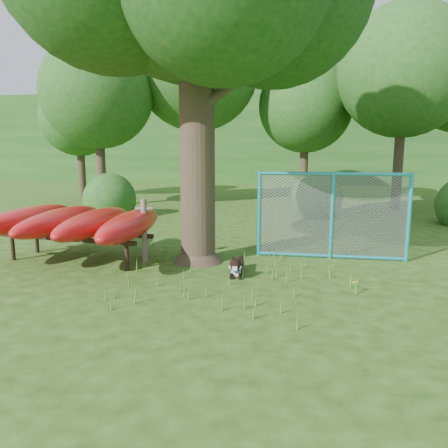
# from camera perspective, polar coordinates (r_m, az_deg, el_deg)

# --- Properties ---
(ground) EXTENTS (80.00, 80.00, 0.00)m
(ground) POSITION_cam_1_polar(r_m,az_deg,el_deg) (7.06, -3.46, -9.65)
(ground) COLOR #21430D
(ground) RESTS_ON ground
(wooden_post) EXTENTS (0.36, 0.15, 1.32)m
(wooden_post) POSITION_cam_1_polar(r_m,az_deg,el_deg) (9.20, -10.37, -0.63)
(wooden_post) COLOR #635A4A
(wooden_post) RESTS_ON ground
(kayak_rack) EXTENTS (3.39, 3.44, 1.09)m
(kayak_rack) POSITION_cam_1_polar(r_m,az_deg,el_deg) (9.62, -18.69, 0.25)
(kayak_rack) COLOR black
(kayak_rack) RESTS_ON ground
(husky_dog) EXTENTS (0.29, 0.97, 0.43)m
(husky_dog) POSITION_cam_1_polar(r_m,az_deg,el_deg) (8.27, 1.66, -5.58)
(husky_dog) COLOR black
(husky_dog) RESTS_ON ground
(fence_section) EXTENTS (3.19, 0.12, 3.10)m
(fence_section) POSITION_cam_1_polar(r_m,az_deg,el_deg) (9.56, 13.91, 1.06)
(fence_section) COLOR #29ABC3
(fence_section) RESTS_ON ground
(wildflower_clump) EXTENTS (0.10, 0.08, 0.20)m
(wildflower_clump) POSITION_cam_1_polar(r_m,az_deg,el_deg) (7.55, 16.77, -7.44)
(wildflower_clump) COLOR #4E822A
(wildflower_clump) RESTS_ON ground
(bg_tree_a) EXTENTS (4.40, 4.40, 6.70)m
(bg_tree_a) POSITION_cam_1_polar(r_m,az_deg,el_deg) (18.47, -16.19, 16.19)
(bg_tree_a) COLOR #35291D
(bg_tree_a) RESTS_ON ground
(bg_tree_b) EXTENTS (5.20, 5.20, 8.22)m
(bg_tree_b) POSITION_cam_1_polar(r_m,az_deg,el_deg) (19.29, -3.58, 19.65)
(bg_tree_b) COLOR #35291D
(bg_tree_b) RESTS_ON ground
(bg_tree_c) EXTENTS (4.00, 4.00, 6.12)m
(bg_tree_c) POSITION_cam_1_polar(r_m,az_deg,el_deg) (19.52, 10.61, 14.94)
(bg_tree_c) COLOR #35291D
(bg_tree_c) RESTS_ON ground
(bg_tree_d) EXTENTS (4.80, 4.80, 7.50)m
(bg_tree_d) POSITION_cam_1_polar(r_m,az_deg,el_deg) (17.96, 22.50, 17.96)
(bg_tree_d) COLOR #35291D
(bg_tree_d) RESTS_ON ground
(bg_tree_f) EXTENTS (3.60, 3.60, 5.55)m
(bg_tree_f) POSITION_cam_1_polar(r_m,az_deg,el_deg) (22.21, -18.44, 13.01)
(bg_tree_f) COLOR #35291D
(bg_tree_f) RESTS_ON ground
(shrub_left) EXTENTS (1.80, 1.80, 1.80)m
(shrub_left) POSITION_cam_1_polar(r_m,az_deg,el_deg) (15.62, -14.60, 0.95)
(shrub_left) COLOR #1F4F19
(shrub_left) RESTS_ON ground
(shrub_mid) EXTENTS (1.80, 1.80, 1.80)m
(shrub_mid) POSITION_cam_1_polar(r_m,az_deg,el_deg) (15.62, 11.90, 1.06)
(shrub_mid) COLOR #1F4F19
(shrub_mid) RESTS_ON ground
(wooded_hillside) EXTENTS (80.00, 12.00, 6.00)m
(wooded_hillside) POSITION_cam_1_polar(r_m,az_deg,el_deg) (34.48, 8.13, 10.95)
(wooded_hillside) COLOR #1F4F19
(wooded_hillside) RESTS_ON ground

